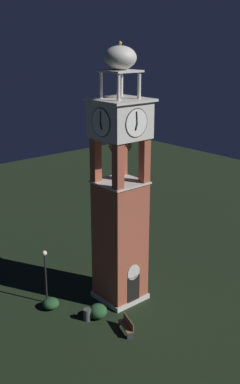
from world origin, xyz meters
The scene contains 8 objects.
ground centered at (0.00, 0.00, 0.00)m, with size 80.00×80.00×0.00m, color black.
clock_tower centered at (0.00, 0.00, 7.21)m, with size 3.42×3.42×17.56m.
park_bench centered at (-2.44, -3.48, 0.48)m, with size 0.95×1.66×0.95m.
lamp_post centered at (-4.40, 2.78, 2.77)m, with size 0.36×0.36×4.02m.
trash_bin centered at (-3.52, -0.77, 0.40)m, with size 0.52×0.52×0.80m, color #4C4C51.
shrub_near_entry centered at (3.49, 2.72, 0.40)m, with size 1.09×1.09×0.80m, color #234C28.
shrub_left_of_tower centered at (-2.83, -1.03, 0.48)m, with size 1.24×1.24×0.97m, color #234C28.
shrub_behind_bench centered at (-4.59, 1.98, 0.38)m, with size 1.14×1.14×0.75m, color #234C28.
Camera 1 is at (-19.31, -22.42, 17.73)m, focal length 43.72 mm.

